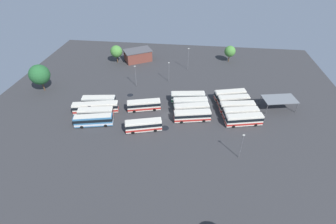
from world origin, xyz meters
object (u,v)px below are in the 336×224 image
Objects in this scene: bus_row3_slot3 at (234,101)px; maintenance_shelter at (280,99)px; bus_row3_slot0 at (244,120)px; tree_northeast at (116,51)px; bus_row1_slot3 at (144,105)px; tree_south_edge at (39,75)px; bus_row0_slot4 at (99,101)px; bus_row3_slot4 at (230,95)px; bus_row0_slot1 at (94,120)px; bus_row0_slot3 at (95,107)px; depot_building at (138,55)px; lamp_post_by_building at (169,71)px; bus_row1_slot0 at (144,125)px; bus_row3_slot2 at (237,107)px; bus_row2_slot2 at (191,109)px; bus_row0_slot2 at (96,113)px; bus_row2_slot4 at (188,97)px; lamp_post_far_corner at (241,145)px; lamp_post_near_entrance at (188,58)px; lamp_post_mid_lot at (136,75)px; bus_row2_slot1 at (192,116)px; bus_row2_slot3 at (190,103)px; tree_west_edge at (230,51)px; bus_row3_slot1 at (241,113)px.

maintenance_shelter is at bearing -0.67° from bus_row3_slot3.
tree_northeast is at bearing 142.61° from bus_row3_slot0.
tree_south_edge is (-39.44, 7.88, 4.64)m from bus_row1_slot3.
bus_row1_slot3 is 0.96× the size of bus_row3_slot0.
bus_row0_slot4 and bus_row1_slot3 have the same top height.
bus_row0_slot4 and bus_row3_slot4 have the same top height.
bus_row0_slot3 is at bearing 105.72° from bus_row0_slot1.
lamp_post_by_building is at bearing -47.43° from depot_building.
bus_row1_slot0 and bus_row3_slot2 have the same top height.
bus_row1_slot3 is 0.96× the size of bus_row2_slot2.
bus_row0_slot2 is 6.92m from bus_row0_slot4.
maintenance_shelter is (13.69, 3.51, 1.76)m from bus_row3_slot2.
bus_row2_slot4 is at bearing 148.51° from bus_row3_slot0.
bus_row3_slot4 is at bearing 104.14° from bus_row3_slot3.
lamp_post_near_entrance is at bearing 108.00° from lamp_post_far_corner.
bus_row0_slot1 is at bearing -82.67° from tree_northeast.
bus_row3_slot0 is 1.07× the size of bus_row3_slot3.
bus_row3_slot4 is 1.09× the size of tree_south_edge.
bus_row0_slot3 is 31.09m from bus_row2_slot2.
bus_row0_slot1 is at bearing 177.99° from bus_row1_slot0.
bus_row1_slot3 is 1.41× the size of tree_northeast.
bus_row3_slot3 is 1.30× the size of lamp_post_mid_lot.
bus_row3_slot0 is (15.65, -0.14, -0.00)m from bus_row2_slot1.
bus_row0_slot4 is 30.67m from bus_row2_slot3.
bus_row2_slot2 is 22.22m from lamp_post_far_corner.
bus_row2_slot3 is 1.21× the size of lamp_post_near_entrance.
tree_northeast reaches higher than tree_west_edge.
bus_row3_slot1 is 10.77m from bus_row3_slot4.
bus_row0_slot1 is 26.19m from lamp_post_mid_lot.
bus_row2_slot3 is 46.95m from tree_northeast.
maintenance_shelter is at bearing -69.70° from tree_west_edge.
bus_row3_slot3 is (42.99, 16.06, -0.00)m from bus_row0_slot1.
lamp_post_mid_lot is at bearing -139.08° from lamp_post_near_entrance.
bus_row0_slot1 and bus_row3_slot1 have the same top height.
lamp_post_mid_lot reaches higher than bus_row3_slot3.
bus_row3_slot1 is 14.76m from maintenance_shelter.
bus_row3_slot2 is at bearing -4.30° from tree_south_edge.
bus_row1_slot3 is at bearing -161.09° from bus_row3_slot4.
bus_row0_slot4 is 1.00× the size of bus_row3_slot4.
lamp_post_near_entrance is (-15.91, 21.76, 3.27)m from bus_row3_slot4.
bus_row1_slot3 and bus_row2_slot4 have the same top height.
bus_row2_slot3 is 16.40m from bus_row3_slot1.
bus_row0_slot1 is at bearing -93.71° from depot_building.
bus_row0_slot1 is at bearing -34.20° from tree_south_edge.
lamp_post_near_entrance reaches higher than lamp_post_mid_lot.
lamp_post_mid_lot is at bearing 111.90° from bus_row1_slot3.
bus_row3_slot1 is at bearing -39.81° from lamp_post_by_building.
depot_building is (-41.45, 38.69, 0.64)m from bus_row3_slot1.
lamp_post_far_corner is at bearing -18.64° from bus_row0_slot3.
bus_row2_slot4 is 1.50× the size of tree_northeast.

